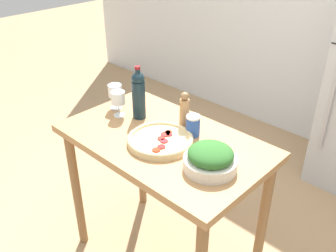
{
  "coord_description": "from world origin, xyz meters",
  "views": [
    {
      "loc": [
        1.2,
        -1.22,
        1.99
      ],
      "look_at": [
        0.0,
        0.03,
        0.99
      ],
      "focal_mm": 40.0,
      "sensor_mm": 36.0,
      "label": 1
    }
  ],
  "objects_px": {
    "pepper_mill": "(184,111)",
    "wine_glass_far": "(115,91)",
    "salt_canister": "(193,125)",
    "homemade_pizza": "(160,140)",
    "salad_bowl": "(210,159)",
    "wine_glass_near": "(118,99)",
    "wine_bottle": "(139,94)"
  },
  "relations": [
    {
      "from": "wine_bottle",
      "to": "salad_bowl",
      "type": "height_order",
      "value": "wine_bottle"
    },
    {
      "from": "wine_bottle",
      "to": "homemade_pizza",
      "type": "height_order",
      "value": "wine_bottle"
    },
    {
      "from": "salad_bowl",
      "to": "wine_glass_far",
      "type": "bearing_deg",
      "value": 173.13
    },
    {
      "from": "wine_glass_far",
      "to": "salt_canister",
      "type": "xyz_separation_m",
      "value": [
        0.55,
        0.08,
        -0.05
      ]
    },
    {
      "from": "homemade_pizza",
      "to": "salt_canister",
      "type": "distance_m",
      "value": 0.2
    },
    {
      "from": "wine_glass_far",
      "to": "salt_canister",
      "type": "distance_m",
      "value": 0.56
    },
    {
      "from": "wine_glass_near",
      "to": "salt_canister",
      "type": "height_order",
      "value": "wine_glass_near"
    },
    {
      "from": "salad_bowl",
      "to": "wine_glass_near",
      "type": "bearing_deg",
      "value": 176.49
    },
    {
      "from": "salt_canister",
      "to": "homemade_pizza",
      "type": "bearing_deg",
      "value": -111.21
    },
    {
      "from": "homemade_pizza",
      "to": "wine_glass_far",
      "type": "bearing_deg",
      "value": 168.47
    },
    {
      "from": "salt_canister",
      "to": "wine_glass_near",
      "type": "bearing_deg",
      "value": -163.63
    },
    {
      "from": "wine_glass_far",
      "to": "pepper_mill",
      "type": "xyz_separation_m",
      "value": [
        0.46,
        0.12,
        -0.01
      ]
    },
    {
      "from": "pepper_mill",
      "to": "salad_bowl",
      "type": "relative_size",
      "value": 0.84
    },
    {
      "from": "pepper_mill",
      "to": "salt_canister",
      "type": "xyz_separation_m",
      "value": [
        0.09,
        -0.03,
        -0.04
      ]
    },
    {
      "from": "wine_glass_near",
      "to": "salad_bowl",
      "type": "relative_size",
      "value": 0.61
    },
    {
      "from": "pepper_mill",
      "to": "homemade_pizza",
      "type": "distance_m",
      "value": 0.23
    },
    {
      "from": "pepper_mill",
      "to": "salad_bowl",
      "type": "distance_m",
      "value": 0.42
    },
    {
      "from": "wine_glass_near",
      "to": "homemade_pizza",
      "type": "relative_size",
      "value": 0.45
    },
    {
      "from": "salad_bowl",
      "to": "salt_canister",
      "type": "height_order",
      "value": "salad_bowl"
    },
    {
      "from": "pepper_mill",
      "to": "wine_glass_far",
      "type": "bearing_deg",
      "value": -165.81
    },
    {
      "from": "wine_glass_near",
      "to": "wine_glass_far",
      "type": "bearing_deg",
      "value": 149.05
    },
    {
      "from": "salad_bowl",
      "to": "homemade_pizza",
      "type": "distance_m",
      "value": 0.33
    },
    {
      "from": "wine_bottle",
      "to": "salt_canister",
      "type": "distance_m",
      "value": 0.38
    },
    {
      "from": "salad_bowl",
      "to": "salt_canister",
      "type": "xyz_separation_m",
      "value": [
        -0.26,
        0.18,
        0.0
      ]
    },
    {
      "from": "wine_bottle",
      "to": "homemade_pizza",
      "type": "bearing_deg",
      "value": -22.16
    },
    {
      "from": "pepper_mill",
      "to": "salt_canister",
      "type": "distance_m",
      "value": 0.11
    },
    {
      "from": "wine_glass_far",
      "to": "salad_bowl",
      "type": "xyz_separation_m",
      "value": [
        0.81,
        -0.1,
        -0.06
      ]
    },
    {
      "from": "salt_canister",
      "to": "wine_bottle",
      "type": "bearing_deg",
      "value": -170.19
    },
    {
      "from": "wine_glass_far",
      "to": "pepper_mill",
      "type": "height_order",
      "value": "pepper_mill"
    },
    {
      "from": "wine_bottle",
      "to": "wine_glass_far",
      "type": "xyz_separation_m",
      "value": [
        -0.19,
        -0.02,
        -0.04
      ]
    },
    {
      "from": "wine_bottle",
      "to": "wine_glass_near",
      "type": "xyz_separation_m",
      "value": [
        -0.1,
        -0.07,
        -0.04
      ]
    },
    {
      "from": "pepper_mill",
      "to": "salt_canister",
      "type": "relative_size",
      "value": 1.83
    }
  ]
}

